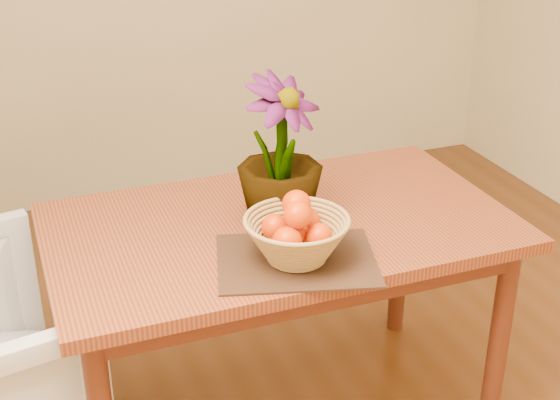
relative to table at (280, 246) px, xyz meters
name	(u,v)px	position (x,y,z in m)	size (l,w,h in m)	color
table	(280,246)	(0.00, 0.00, 0.00)	(1.40, 0.80, 0.75)	brown
placemat	(296,260)	(-0.04, -0.24, 0.09)	(0.43, 0.33, 0.01)	#341E13
wicker_basket	(297,240)	(-0.04, -0.24, 0.15)	(0.29, 0.29, 0.12)	tan
orange_pile	(297,224)	(-0.04, -0.24, 0.20)	(0.17, 0.17, 0.14)	#DF4003
potted_plant	(280,153)	(0.00, 0.00, 0.31)	(0.25, 0.25, 0.45)	#214C15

